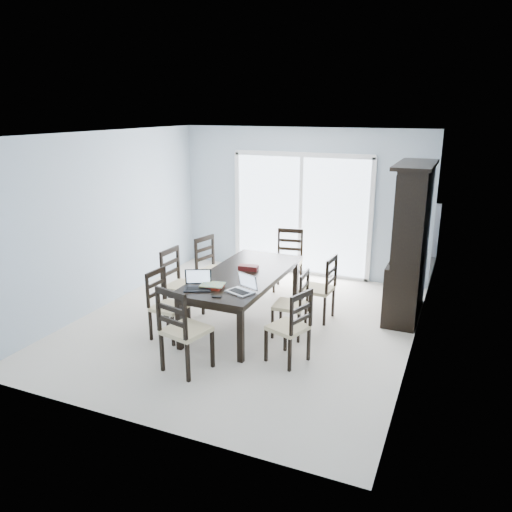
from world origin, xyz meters
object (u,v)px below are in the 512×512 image
object	(u,v)px
chair_left_near	(163,297)
chair_end_near	(179,321)
chair_left_far	(210,261)
laptop_dark	(198,285)
hot_tub	(275,233)
dining_table	(243,279)
chair_right_mid	(296,297)
chair_right_near	(294,320)
chair_right_far	(324,281)
cell_phone	(217,297)
game_box	(248,268)
chair_end_far	(289,253)
chair_left_mid	(177,276)
china_hutch	(410,244)
laptop_silver	(240,288)

from	to	relation	value
chair_left_near	chair_end_near	bearing A→B (deg)	48.23
chair_left_far	laptop_dark	distance (m)	1.66
chair_end_near	hot_tub	world-z (taller)	chair_end_near
dining_table	chair_right_mid	world-z (taller)	chair_right_mid
dining_table	chair_right_near	bearing A→B (deg)	-38.11
chair_right_far	chair_left_near	bearing A→B (deg)	131.30
chair_left_near	laptop_dark	size ratio (longest dim) A/B	2.64
chair_right_near	hot_tub	size ratio (longest dim) A/B	0.57
cell_phone	hot_tub	world-z (taller)	hot_tub
chair_left_far	game_box	xyz separation A→B (m)	(0.91, -0.56, 0.18)
chair_right_near	chair_right_far	bearing A→B (deg)	20.78
dining_table	chair_right_mid	xyz separation A→B (m)	(0.79, -0.07, -0.12)
chair_left_near	chair_right_far	xyz separation A→B (m)	(1.77, 1.35, 0.02)
chair_right_far	laptop_dark	bearing A→B (deg)	142.22
chair_end_far	chair_left_mid	bearing A→B (deg)	48.77
chair_right_far	laptop_dark	size ratio (longest dim) A/B	2.74
chair_right_far	hot_tub	distance (m)	3.43
dining_table	laptop_dark	bearing A→B (deg)	-108.07
chair_left_far	hot_tub	distance (m)	2.76
dining_table	chair_end_near	bearing A→B (deg)	-93.76
china_hutch	chair_left_mid	bearing A→B (deg)	-155.76
chair_right_near	chair_right_mid	bearing A→B (deg)	35.98
dining_table	chair_left_mid	world-z (taller)	chair_left_mid
chair_left_near	chair_end_far	size ratio (longest dim) A/B	0.91
chair_left_mid	cell_phone	size ratio (longest dim) A/B	10.36
chair_right_mid	game_box	world-z (taller)	chair_right_mid
laptop_dark	game_box	bearing A→B (deg)	49.24
chair_left_near	chair_end_near	xyz separation A→B (m)	(0.70, -0.73, 0.08)
china_hutch	chair_end_far	world-z (taller)	china_hutch
chair_left_near	chair_left_mid	size ratio (longest dim) A/B	0.91
chair_right_near	china_hutch	bearing A→B (deg)	-7.12
chair_right_far	cell_phone	world-z (taller)	chair_right_far
chair_left_mid	chair_right_far	xyz separation A→B (m)	(1.96, 0.69, -0.04)
laptop_dark	chair_right_mid	bearing A→B (deg)	9.18
laptop_silver	chair_right_near	bearing A→B (deg)	14.55
china_hutch	laptop_silver	bearing A→B (deg)	-132.09
dining_table	chair_left_mid	distance (m)	1.00
chair_right_mid	laptop_silver	size ratio (longest dim) A/B	2.74
dining_table	cell_phone	bearing A→B (deg)	-84.80
chair_left_near	game_box	distance (m)	1.24
laptop_silver	hot_tub	bearing A→B (deg)	127.43
laptop_dark	game_box	size ratio (longest dim) A/B	1.50
chair_left_near	chair_right_mid	distance (m)	1.73
chair_end_far	chair_right_far	bearing A→B (deg)	120.09
cell_phone	hot_tub	xyz separation A→B (m)	(-0.96, 4.42, -0.31)
chair_right_near	cell_phone	size ratio (longest dim) A/B	9.48
chair_right_mid	chair_right_far	size ratio (longest dim) A/B	0.95
chair_right_far	chair_end_far	xyz separation A→B (m)	(-0.89, 1.06, 0.03)
laptop_silver	cell_phone	xyz separation A→B (m)	(-0.19, -0.25, -0.05)
dining_table	chair_left_far	distance (m)	1.16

